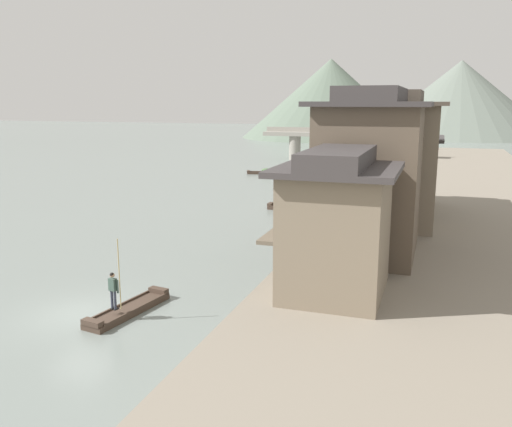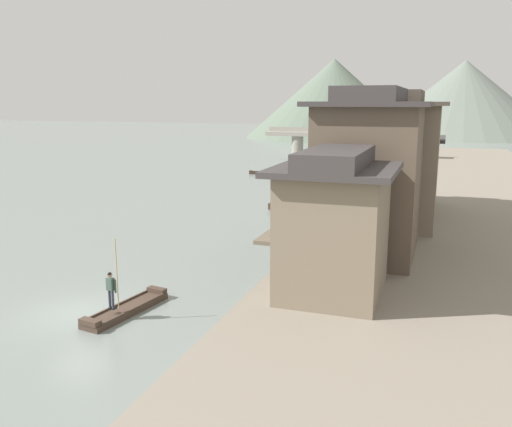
{
  "view_description": "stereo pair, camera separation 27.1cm",
  "coord_description": "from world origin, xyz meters",
  "px_view_note": "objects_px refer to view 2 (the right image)",
  "views": [
    {
      "loc": [
        14.07,
        -18.03,
        8.87
      ],
      "look_at": [
        3.06,
        14.42,
        1.77
      ],
      "focal_mm": 37.69,
      "sensor_mm": 36.0,
      "label": 1
    },
    {
      "loc": [
        14.33,
        -17.94,
        8.87
      ],
      "look_at": [
        3.06,
        14.42,
        1.77
      ],
      "focal_mm": 37.69,
      "sensor_mm": 36.0,
      "label": 2
    }
  ],
  "objects_px": {
    "boat_moored_second": "(268,172)",
    "house_waterfront_tall": "(391,160)",
    "boat_moored_nearest": "(301,208)",
    "stone_bridge": "(344,140)",
    "boat_moored_far": "(339,192)",
    "house_waterfront_nearest": "(334,224)",
    "boatman_person": "(111,286)",
    "house_waterfront_narrow": "(398,168)",
    "boat_foreground_poled": "(126,309)",
    "house_waterfront_second": "(369,174)",
    "boat_moored_third": "(309,173)"
  },
  "relations": [
    {
      "from": "boat_foreground_poled",
      "to": "house_waterfront_tall",
      "type": "bearing_deg",
      "value": 61.84
    },
    {
      "from": "house_waterfront_nearest",
      "to": "house_waterfront_narrow",
      "type": "relative_size",
      "value": 0.89
    },
    {
      "from": "boat_moored_second",
      "to": "boat_moored_nearest",
      "type": "bearing_deg",
      "value": -65.4
    },
    {
      "from": "house_waterfront_tall",
      "to": "stone_bridge",
      "type": "bearing_deg",
      "value": 103.53
    },
    {
      "from": "boat_foreground_poled",
      "to": "house_waterfront_second",
      "type": "xyz_separation_m",
      "value": [
        8.79,
        9.82,
        5.01
      ]
    },
    {
      "from": "boat_moored_nearest",
      "to": "house_waterfront_narrow",
      "type": "distance_m",
      "value": 8.46
    },
    {
      "from": "boat_moored_second",
      "to": "house_waterfront_tall",
      "type": "distance_m",
      "value": 33.71
    },
    {
      "from": "boat_moored_second",
      "to": "house_waterfront_tall",
      "type": "bearing_deg",
      "value": -58.3
    },
    {
      "from": "boat_moored_far",
      "to": "house_waterfront_narrow",
      "type": "xyz_separation_m",
      "value": [
        6.21,
        -9.69,
        3.72
      ]
    },
    {
      "from": "boat_foreground_poled",
      "to": "boat_moored_far",
      "type": "relative_size",
      "value": 1.18
    },
    {
      "from": "boat_foreground_poled",
      "to": "stone_bridge",
      "type": "height_order",
      "value": "stone_bridge"
    },
    {
      "from": "boat_moored_second",
      "to": "house_waterfront_nearest",
      "type": "xyz_separation_m",
      "value": [
        16.62,
        -42.59,
        3.65
      ]
    },
    {
      "from": "boat_moored_far",
      "to": "house_waterfront_tall",
      "type": "relative_size",
      "value": 0.45
    },
    {
      "from": "boatman_person",
      "to": "boat_moored_far",
      "type": "relative_size",
      "value": 0.78
    },
    {
      "from": "boatman_person",
      "to": "house_waterfront_nearest",
      "type": "xyz_separation_m",
      "value": [
        8.42,
        3.84,
        2.41
      ]
    },
    {
      "from": "boat_moored_nearest",
      "to": "boat_moored_far",
      "type": "relative_size",
      "value": 1.43
    },
    {
      "from": "boatman_person",
      "to": "house_waterfront_second",
      "type": "height_order",
      "value": "house_waterfront_second"
    },
    {
      "from": "boat_moored_second",
      "to": "house_waterfront_second",
      "type": "height_order",
      "value": "house_waterfront_second"
    },
    {
      "from": "house_waterfront_second",
      "to": "house_waterfront_narrow",
      "type": "bearing_deg",
      "value": 88.44
    },
    {
      "from": "boat_moored_second",
      "to": "house_waterfront_second",
      "type": "relative_size",
      "value": 0.57
    },
    {
      "from": "boat_moored_second",
      "to": "boat_moored_far",
      "type": "relative_size",
      "value": 1.26
    },
    {
      "from": "boatman_person",
      "to": "house_waterfront_second",
      "type": "distance_m",
      "value": 14.37
    },
    {
      "from": "house_waterfront_nearest",
      "to": "house_waterfront_tall",
      "type": "distance_m",
      "value": 14.31
    },
    {
      "from": "boatman_person",
      "to": "house_waterfront_second",
      "type": "bearing_deg",
      "value": 50.15
    },
    {
      "from": "house_waterfront_second",
      "to": "house_waterfront_narrow",
      "type": "relative_size",
      "value": 1.26
    },
    {
      "from": "boat_moored_far",
      "to": "house_waterfront_nearest",
      "type": "height_order",
      "value": "house_waterfront_nearest"
    },
    {
      "from": "boatman_person",
      "to": "stone_bridge",
      "type": "height_order",
      "value": "stone_bridge"
    },
    {
      "from": "boatman_person",
      "to": "stone_bridge",
      "type": "relative_size",
      "value": 0.12
    },
    {
      "from": "boat_foreground_poled",
      "to": "boat_moored_third",
      "type": "xyz_separation_m",
      "value": [
        -3.18,
        46.14,
        0.08
      ]
    },
    {
      "from": "boat_moored_third",
      "to": "house_waterfront_second",
      "type": "height_order",
      "value": "house_waterfront_second"
    },
    {
      "from": "boat_moored_second",
      "to": "stone_bridge",
      "type": "relative_size",
      "value": 0.2
    },
    {
      "from": "boat_foreground_poled",
      "to": "house_waterfront_second",
      "type": "relative_size",
      "value": 0.53
    },
    {
      "from": "house_waterfront_narrow",
      "to": "boatman_person",
      "type": "bearing_deg",
      "value": -110.56
    },
    {
      "from": "boat_foreground_poled",
      "to": "house_waterfront_second",
      "type": "distance_m",
      "value": 14.1
    },
    {
      "from": "boat_moored_far",
      "to": "house_waterfront_nearest",
      "type": "relative_size",
      "value": 0.64
    },
    {
      "from": "boat_moored_far",
      "to": "boat_foreground_poled",
      "type": "bearing_deg",
      "value": -95.04
    },
    {
      "from": "boatman_person",
      "to": "boat_moored_second",
      "type": "xyz_separation_m",
      "value": [
        -8.2,
        46.43,
        -1.23
      ]
    },
    {
      "from": "boat_foreground_poled",
      "to": "boat_moored_nearest",
      "type": "relative_size",
      "value": 0.83
    },
    {
      "from": "boat_moored_third",
      "to": "house_waterfront_tall",
      "type": "distance_m",
      "value": 31.85
    },
    {
      "from": "stone_bridge",
      "to": "house_waterfront_second",
      "type": "bearing_deg",
      "value": -78.72
    },
    {
      "from": "boat_moored_third",
      "to": "house_waterfront_nearest",
      "type": "height_order",
      "value": "house_waterfront_nearest"
    },
    {
      "from": "house_waterfront_narrow",
      "to": "stone_bridge",
      "type": "relative_size",
      "value": 0.28
    },
    {
      "from": "boatman_person",
      "to": "boat_moored_far",
      "type": "distance_m",
      "value": 34.61
    },
    {
      "from": "boat_moored_nearest",
      "to": "boat_moored_far",
      "type": "bearing_deg",
      "value": 81.47
    },
    {
      "from": "boat_moored_second",
      "to": "stone_bridge",
      "type": "xyz_separation_m",
      "value": [
        6.4,
        17.86,
        3.04
      ]
    },
    {
      "from": "boat_foreground_poled",
      "to": "boat_moored_far",
      "type": "xyz_separation_m",
      "value": [
        2.96,
        33.61,
        -0.0
      ]
    },
    {
      "from": "boat_moored_nearest",
      "to": "stone_bridge",
      "type": "xyz_separation_m",
      "value": [
        -3.44,
        39.36,
        3.04
      ]
    },
    {
      "from": "house_waterfront_narrow",
      "to": "stone_bridge",
      "type": "bearing_deg",
      "value": 105.66
    },
    {
      "from": "boatman_person",
      "to": "stone_bridge",
      "type": "distance_m",
      "value": 64.34
    },
    {
      "from": "boat_moored_nearest",
      "to": "house_waterfront_tall",
      "type": "xyz_separation_m",
      "value": [
        7.68,
        -6.87,
        4.93
      ]
    }
  ]
}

